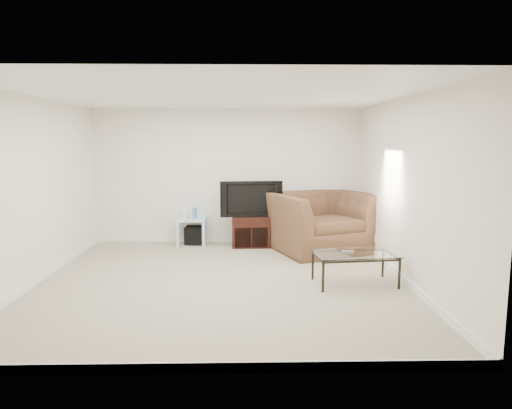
{
  "coord_description": "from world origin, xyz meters",
  "views": [
    {
      "loc": [
        0.34,
        -6.07,
        1.94
      ],
      "look_at": [
        0.5,
        1.2,
        0.9
      ],
      "focal_mm": 32.0,
      "sensor_mm": 36.0,
      "label": 1
    }
  ],
  "objects_px": {
    "subwoofer": "(194,235)",
    "coffee_table": "(355,269)",
    "television": "(251,198)",
    "tv_stand": "(251,231)",
    "recliner": "(320,212)",
    "side_table": "(192,231)"
  },
  "relations": [
    {
      "from": "tv_stand",
      "to": "television",
      "type": "relative_size",
      "value": 0.66
    },
    {
      "from": "tv_stand",
      "to": "coffee_table",
      "type": "relative_size",
      "value": 0.62
    },
    {
      "from": "tv_stand",
      "to": "recliner",
      "type": "relative_size",
      "value": 0.43
    },
    {
      "from": "side_table",
      "to": "coffee_table",
      "type": "height_order",
      "value": "side_table"
    },
    {
      "from": "television",
      "to": "tv_stand",
      "type": "bearing_deg",
      "value": 86.29
    },
    {
      "from": "television",
      "to": "recliner",
      "type": "distance_m",
      "value": 1.27
    },
    {
      "from": "recliner",
      "to": "side_table",
      "type": "bearing_deg",
      "value": 145.91
    },
    {
      "from": "recliner",
      "to": "coffee_table",
      "type": "bearing_deg",
      "value": -105.93
    },
    {
      "from": "television",
      "to": "coffee_table",
      "type": "bearing_deg",
      "value": -63.53
    },
    {
      "from": "tv_stand",
      "to": "television",
      "type": "bearing_deg",
      "value": -90.0
    },
    {
      "from": "tv_stand",
      "to": "recliner",
      "type": "distance_m",
      "value": 1.32
    },
    {
      "from": "coffee_table",
      "to": "recliner",
      "type": "bearing_deg",
      "value": 95.15
    },
    {
      "from": "subwoofer",
      "to": "recliner",
      "type": "bearing_deg",
      "value": -13.69
    },
    {
      "from": "subwoofer",
      "to": "recliner",
      "type": "xyz_separation_m",
      "value": [
        2.27,
        -0.55,
        0.51
      ]
    },
    {
      "from": "recliner",
      "to": "coffee_table",
      "type": "height_order",
      "value": "recliner"
    },
    {
      "from": "coffee_table",
      "to": "subwoofer",
      "type": "bearing_deg",
      "value": 134.86
    },
    {
      "from": "tv_stand",
      "to": "recliner",
      "type": "bearing_deg",
      "value": -18.34
    },
    {
      "from": "subwoofer",
      "to": "recliner",
      "type": "height_order",
      "value": "recliner"
    },
    {
      "from": "side_table",
      "to": "coffee_table",
      "type": "relative_size",
      "value": 0.47
    },
    {
      "from": "subwoofer",
      "to": "side_table",
      "type": "bearing_deg",
      "value": -145.72
    },
    {
      "from": "subwoofer",
      "to": "coffee_table",
      "type": "bearing_deg",
      "value": -45.14
    },
    {
      "from": "television",
      "to": "subwoofer",
      "type": "height_order",
      "value": "television"
    }
  ]
}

